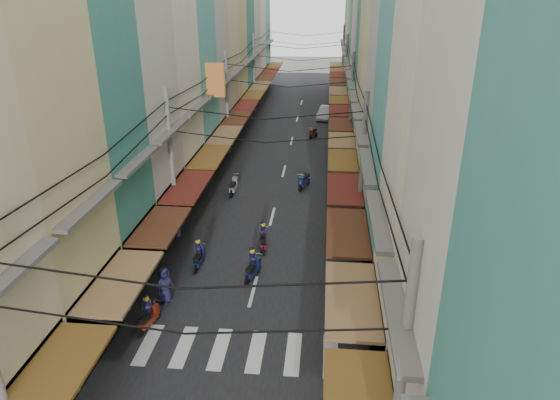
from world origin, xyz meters
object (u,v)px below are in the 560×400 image
Objects in this scene: white_car at (326,119)px; traffic_sign at (377,224)px; market_umbrella at (393,239)px; bicycle at (408,298)px.

white_car is 1.49× the size of traffic_sign.
traffic_sign is (2.66, -29.40, 2.22)m from white_car.
market_umbrella is at bearing -72.12° from traffic_sign.
white_car is 1.72× the size of market_umbrella.
traffic_sign is (-1.28, 2.86, 2.22)m from bicycle.
white_car is 29.60m from traffic_sign.
bicycle is 0.58× the size of traffic_sign.
market_umbrella is 1.84m from traffic_sign.
white_car reaches higher than bicycle.
bicycle is 3.84m from traffic_sign.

